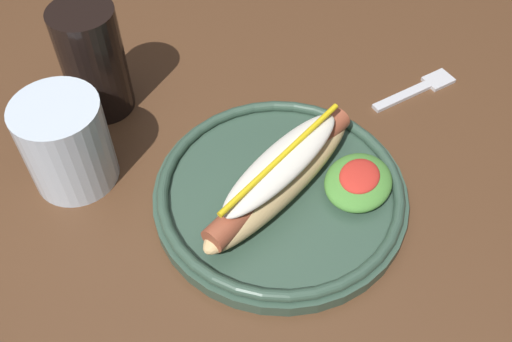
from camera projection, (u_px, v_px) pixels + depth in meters
dining_table at (179, 258)px, 0.67m from camera, size 1.34×1.00×0.74m
hot_dog_plate at (285, 188)px, 0.60m from camera, size 0.27×0.27×0.08m
fork at (419, 88)px, 0.72m from camera, size 0.12×0.07×0.00m
soda_cup at (93, 61)px, 0.65m from camera, size 0.07×0.07×0.14m
water_cup at (66, 143)px, 0.59m from camera, size 0.09×0.09×0.10m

